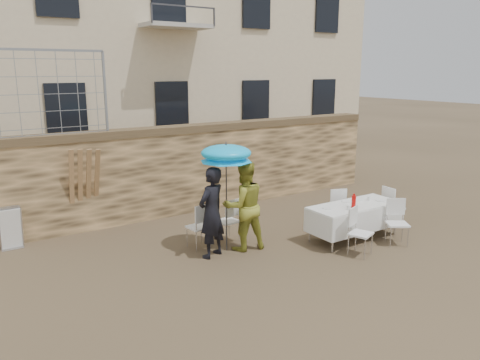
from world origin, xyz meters
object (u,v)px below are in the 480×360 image
couple_chair_left (199,226)px  banquet_table (355,206)px  woman_dress (244,206)px  couple_chair_right (228,220)px  table_chair_side (393,206)px  man_suit (212,213)px  soda_bottle (354,202)px  table_chair_back (335,207)px  table_chair_front_right (398,223)px  table_chair_front_left (361,232)px  umbrella (226,156)px  chair_stack_right (10,227)px

couple_chair_left → banquet_table: 3.38m
woman_dress → couple_chair_right: woman_dress is taller
table_chair_side → couple_chair_right: bearing=76.2°
man_suit → couple_chair_left: man_suit is taller
soda_bottle → couple_chair_right: bearing=145.3°
couple_chair_right → table_chair_back: size_ratio=1.00×
table_chair_front_right → couple_chair_right: bearing=176.3°
banquet_table → soda_bottle: size_ratio=8.08×
table_chair_side → table_chair_back: bearing=64.4°
table_chair_front_left → table_chair_front_right: same height
woman_dress → couple_chair_left: (-0.75, 0.55, -0.44)m
banquet_table → table_chair_back: bearing=76.0°
soda_bottle → table_chair_front_right: size_ratio=0.27×
couple_chair_right → soda_bottle: (2.18, -1.51, 0.43)m
couple_chair_right → table_chair_side: 3.99m
man_suit → umbrella: size_ratio=0.87×
couple_chair_right → table_chair_front_right: (2.88, -2.11, 0.00)m
banquet_table → table_chair_front_left: 0.99m
man_suit → soda_bottle: (2.88, -0.96, 0.00)m
table_chair_back → table_chair_side: same height
soda_bottle → table_chair_back: bearing=67.2°
woman_dress → couple_chair_right: bearing=-75.2°
couple_chair_right → table_chair_back: (2.58, -0.56, 0.00)m
woman_dress → table_chair_back: woman_dress is taller
banquet_table → chair_stack_right: size_ratio=2.28×
soda_bottle → table_chair_front_right: soda_bottle is taller
couple_chair_right → chair_stack_right: 4.49m
man_suit → table_chair_front_right: 3.93m
woman_dress → umbrella: size_ratio=0.89×
soda_bottle → table_chair_side: bearing=8.9°
chair_stack_right → table_chair_front_left: bearing=-36.3°
table_chair_front_left → chair_stack_right: size_ratio=1.04×
soda_bottle → table_chair_front_right: bearing=-40.6°
man_suit → soda_bottle: size_ratio=6.94×
man_suit → chair_stack_right: size_ratio=1.96×
woman_dress → umbrella: umbrella is taller
couple_chair_left → table_chair_front_left: size_ratio=1.00×
couple_chair_right → soda_bottle: soda_bottle is taller
umbrella → chair_stack_right: umbrella is taller
woman_dress → banquet_table: woman_dress is taller
couple_chair_left → table_chair_front_right: (3.58, -2.11, 0.00)m
soda_bottle → table_chair_back: size_ratio=0.27×
couple_chair_left → table_chair_front_left: (2.48, -2.11, 0.00)m
woman_dress → table_chair_side: bearing=178.8°
banquet_table → table_chair_front_right: (0.50, -0.75, -0.25)m
table_chair_front_left → chair_stack_right: bearing=123.3°
couple_chair_right → table_chair_front_right: same height
couple_chair_left → table_chair_front_right: 4.16m
woman_dress → table_chair_front_right: 3.26m
table_chair_front_left → umbrella: bearing=121.0°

